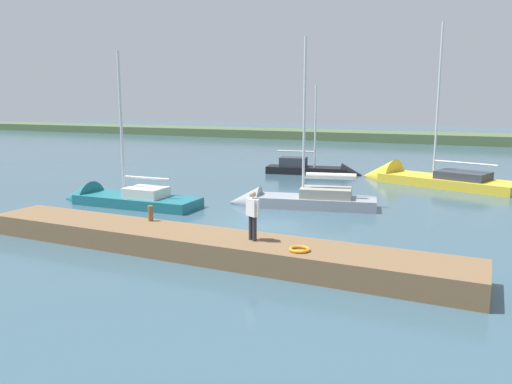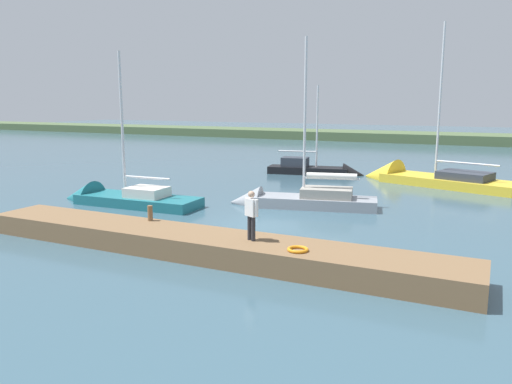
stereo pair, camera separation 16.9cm
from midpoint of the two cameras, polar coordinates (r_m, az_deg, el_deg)
The scene contains 10 objects.
ground_plane at distance 21.77m, azimuth 0.20°, elevation -3.76°, with size 200.00×200.00×0.00m, color #385666.
far_shoreline at distance 71.03m, azimuth 18.11°, elevation 5.46°, with size 180.00×8.00×2.40m, color #4C603D.
dock_pier at distance 17.58m, azimuth -6.53°, elevation -5.95°, with size 18.30×2.27×0.77m, color brown.
mooring_post_near at distance 19.57m, azimuth -12.19°, elevation -2.40°, with size 0.20×0.20×0.59m, color brown.
life_ring_buoy at distance 15.44m, azimuth 4.67°, elevation -6.53°, with size 0.66×0.66×0.10m, color orange.
sailboat_outer_mooring at distance 37.27m, azimuth 6.84°, elevation 2.28°, with size 7.23×2.92×7.28m.
sailboat_behind_pier at distance 25.58m, azimuth 4.15°, elevation -1.22°, with size 7.73×3.43×9.21m.
sailboat_far_right at distance 27.27m, azimuth -15.89°, elevation -1.10°, with size 8.23×2.48×8.83m.
sailboat_inner_slip at distance 34.64m, azimuth 17.85°, elevation 1.22°, with size 10.60×5.84×11.41m.
person_on_dock at distance 16.32m, azimuth -0.68°, elevation -2.32°, with size 0.58×0.39×1.66m.
Camera 1 is at (-8.91, 19.16, 5.25)m, focal length 35.06 mm.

